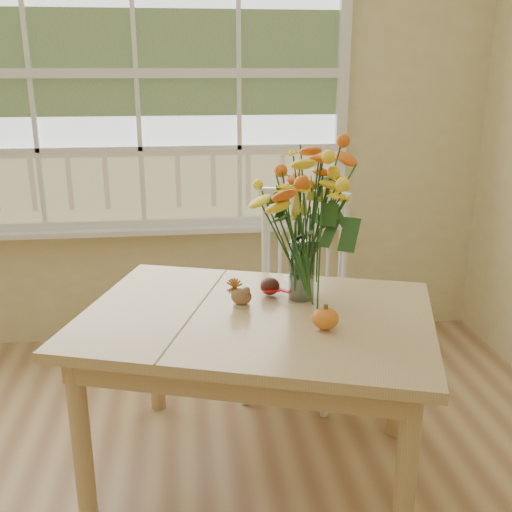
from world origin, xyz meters
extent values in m
cube|color=beige|center=(0.00, 2.25, 1.35)|extent=(4.00, 0.02, 2.70)
cube|color=silver|center=(0.00, 2.23, 1.55)|extent=(2.20, 0.00, 1.60)
cube|color=white|center=(0.00, 2.18, 0.69)|extent=(2.42, 0.12, 0.03)
cube|color=tan|center=(0.49, 0.90, 0.68)|extent=(1.52, 1.29, 0.04)
cube|color=tan|center=(0.49, 0.90, 0.61)|extent=(1.37, 1.14, 0.10)
cylinder|color=tan|center=(-0.16, 0.72, 0.33)|extent=(0.07, 0.07, 0.66)
cylinder|color=tan|center=(0.07, 1.43, 0.33)|extent=(0.07, 0.07, 0.66)
cylinder|color=tan|center=(0.91, 0.37, 0.33)|extent=(0.07, 0.07, 0.66)
cylinder|color=tan|center=(1.14, 1.08, 0.33)|extent=(0.07, 0.07, 0.66)
cube|color=white|center=(0.74, 1.50, 0.47)|extent=(0.60, 0.59, 0.05)
cube|color=white|center=(0.82, 1.66, 0.73)|extent=(0.43, 0.23, 0.52)
cylinder|color=white|center=(0.51, 1.43, 0.22)|extent=(0.04, 0.04, 0.45)
cylinder|color=white|center=(0.66, 1.73, 0.22)|extent=(0.04, 0.04, 0.45)
cylinder|color=white|center=(0.83, 1.28, 0.22)|extent=(0.04, 0.04, 0.45)
cylinder|color=white|center=(0.98, 1.58, 0.22)|extent=(0.04, 0.04, 0.45)
cylinder|color=white|center=(0.69, 1.04, 0.81)|extent=(0.10, 0.10, 0.23)
ellipsoid|color=orange|center=(0.71, 0.73, 0.73)|extent=(0.10, 0.10, 0.08)
cylinder|color=#CCB78C|center=(0.44, 0.97, 0.70)|extent=(0.07, 0.07, 0.01)
ellipsoid|color=brown|center=(0.44, 0.97, 0.74)|extent=(0.10, 0.09, 0.07)
ellipsoid|color=#38160F|center=(0.57, 1.08, 0.73)|extent=(0.08, 0.08, 0.07)
camera|label=1|loc=(0.24, -1.17, 1.59)|focal=42.00mm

